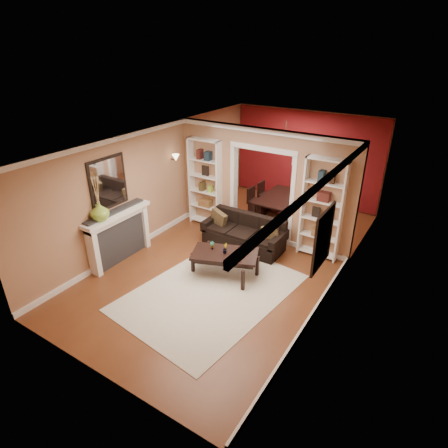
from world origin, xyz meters
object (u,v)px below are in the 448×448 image
Objects in this scene: bookshelf_left at (206,183)px; bookshelf_right at (322,209)px; dining_table at (280,206)px; sofa at (244,233)px; fireplace at (120,237)px; coffee_table at (225,263)px.

bookshelf_left is 3.10m from bookshelf_right.
dining_table is (-1.63, 1.50, -0.86)m from bookshelf_right.
sofa is 1.77m from bookshelf_left.
bookshelf_right is at bearing 34.80° from fireplace.
dining_table is at bearing 72.74° from coffee_table.
bookshelf_right reaches higher than fireplace.
sofa is 1.88m from bookshelf_right.
sofa is 0.85× the size of bookshelf_left.
coffee_table is at bearing -46.15° from bookshelf_left.
bookshelf_left is 1.00× the size of bookshelf_right.
fireplace reaches higher than sofa.
coffee_table is 2.43m from bookshelf_right.
dining_table is at bearing 63.48° from fireplace.
bookshelf_left reaches higher than dining_table.
bookshelf_left is 1.38× the size of dining_table.
bookshelf_left is (-1.48, 0.58, 0.77)m from sofa.
dining_table is (1.47, 1.50, -0.86)m from bookshelf_left.
sofa is 2.82m from fireplace.
bookshelf_right is (1.38, 1.79, 0.90)m from coffee_table.
sofa is 1.18× the size of dining_table.
sofa is 1.46× the size of coffee_table.
sofa is at bearing 43.93° from fireplace.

